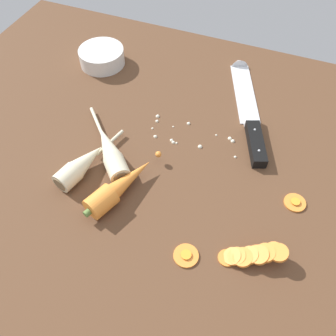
# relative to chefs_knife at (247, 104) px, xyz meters

# --- Properties ---
(ground_plane) EXTENTS (1.20, 0.90, 0.04)m
(ground_plane) POSITION_rel_chefs_knife_xyz_m (-0.10, -0.22, -0.03)
(ground_plane) COLOR brown
(chefs_knife) EXTENTS (0.16, 0.34, 0.04)m
(chefs_knife) POSITION_rel_chefs_knife_xyz_m (0.00, 0.00, 0.00)
(chefs_knife) COLOR silver
(chefs_knife) RESTS_ON ground_plane
(whole_carrot) EXTENTS (0.09, 0.18, 0.04)m
(whole_carrot) POSITION_rel_chefs_knife_xyz_m (-0.16, -0.32, 0.01)
(whole_carrot) COLOR orange
(whole_carrot) RESTS_ON ground_plane
(parsnip_front) EXTENTS (0.16, 0.17, 0.04)m
(parsnip_front) POSITION_rel_chefs_knife_xyz_m (-0.21, -0.25, 0.01)
(parsnip_front) COLOR beige
(parsnip_front) RESTS_ON ground_plane
(parsnip_mid_left) EXTENTS (0.07, 0.17, 0.04)m
(parsnip_mid_left) POSITION_rel_chefs_knife_xyz_m (-0.25, -0.30, 0.01)
(parsnip_mid_left) COLOR beige
(parsnip_mid_left) RESTS_ON ground_plane
(carrot_slice_stack) EXTENTS (0.10, 0.06, 0.04)m
(carrot_slice_stack) POSITION_rel_chefs_knife_xyz_m (0.09, -0.35, 0.01)
(carrot_slice_stack) COLOR orange
(carrot_slice_stack) RESTS_ON ground_plane
(carrot_slice_stray_near) EXTENTS (0.04, 0.04, 0.01)m
(carrot_slice_stray_near) POSITION_rel_chefs_knife_xyz_m (0.14, -0.22, -0.00)
(carrot_slice_stray_near) COLOR orange
(carrot_slice_stray_near) RESTS_ON ground_plane
(carrot_slice_stray_mid) EXTENTS (0.04, 0.04, 0.01)m
(carrot_slice_stray_mid) POSITION_rel_chefs_knife_xyz_m (-0.01, -0.39, -0.00)
(carrot_slice_stray_mid) COLOR orange
(carrot_slice_stray_mid) RESTS_ON ground_plane
(prep_bowl) EXTENTS (0.11, 0.11, 0.04)m
(prep_bowl) POSITION_rel_chefs_knife_xyz_m (-0.37, 0.02, 0.01)
(prep_bowl) COLOR white
(prep_bowl) RESTS_ON ground_plane
(mince_crumbs) EXTENTS (0.20, 0.07, 0.01)m
(mince_crumbs) POSITION_rel_chefs_knife_xyz_m (-0.09, -0.13, -0.00)
(mince_crumbs) COLOR silver
(mince_crumbs) RESTS_ON ground_plane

